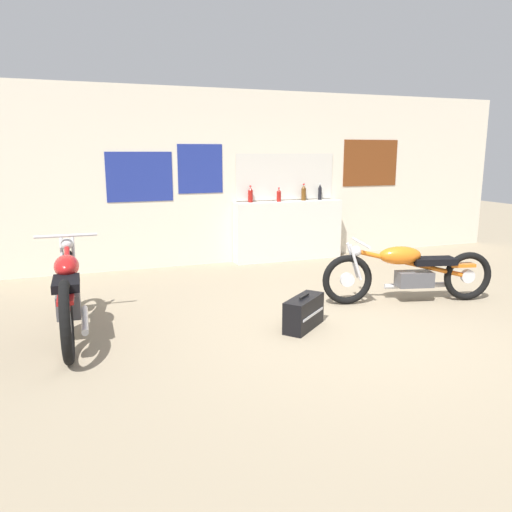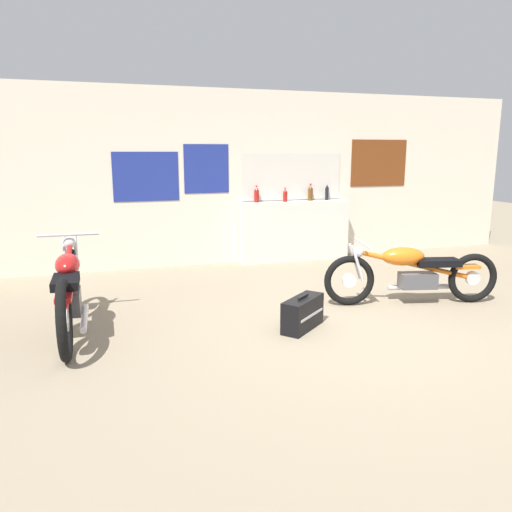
% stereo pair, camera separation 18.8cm
% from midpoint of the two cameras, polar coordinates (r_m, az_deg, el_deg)
% --- Properties ---
extents(ground_plane, '(24.00, 24.00, 0.00)m').
position_cam_midpoint_polar(ground_plane, '(5.31, 11.04, -8.44)').
color(ground_plane, gray).
extents(wall_back, '(10.00, 0.07, 2.80)m').
position_cam_midpoint_polar(wall_back, '(8.34, -1.76, 8.94)').
color(wall_back, beige).
rests_on(wall_back, ground_plane).
extents(sill_counter, '(1.90, 0.28, 1.00)m').
position_cam_midpoint_polar(sill_counter, '(8.51, 3.08, 2.90)').
color(sill_counter, silver).
rests_on(sill_counter, ground_plane).
extents(bottle_leftmost, '(0.08, 0.08, 0.27)m').
position_cam_midpoint_polar(bottle_leftmost, '(8.24, -1.30, 7.00)').
color(bottle_leftmost, maroon).
rests_on(bottle_leftmost, sill_counter).
extents(bottle_left_center, '(0.07, 0.07, 0.23)m').
position_cam_midpoint_polar(bottle_left_center, '(8.36, 1.98, 6.94)').
color(bottle_left_center, maroon).
rests_on(bottle_left_center, sill_counter).
extents(bottle_center, '(0.08, 0.08, 0.29)m').
position_cam_midpoint_polar(bottle_center, '(8.60, 4.84, 7.19)').
color(bottle_center, '#5B3814').
rests_on(bottle_center, sill_counter).
extents(bottle_right_center, '(0.06, 0.06, 0.29)m').
position_cam_midpoint_polar(bottle_right_center, '(8.74, 6.70, 7.25)').
color(bottle_right_center, black).
rests_on(bottle_right_center, sill_counter).
extents(motorcycle_red, '(0.64, 2.14, 0.95)m').
position_cam_midpoint_polar(motorcycle_red, '(5.33, -21.60, -3.95)').
color(motorcycle_red, black).
rests_on(motorcycle_red, ground_plane).
extents(motorcycle_orange, '(2.11, 0.76, 0.77)m').
position_cam_midpoint_polar(motorcycle_orange, '(6.34, 16.26, -1.66)').
color(motorcycle_orange, black).
rests_on(motorcycle_orange, ground_plane).
extents(hard_case_black, '(0.59, 0.54, 0.36)m').
position_cam_midpoint_polar(hard_case_black, '(5.26, 4.45, -6.50)').
color(hard_case_black, black).
rests_on(hard_case_black, ground_plane).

